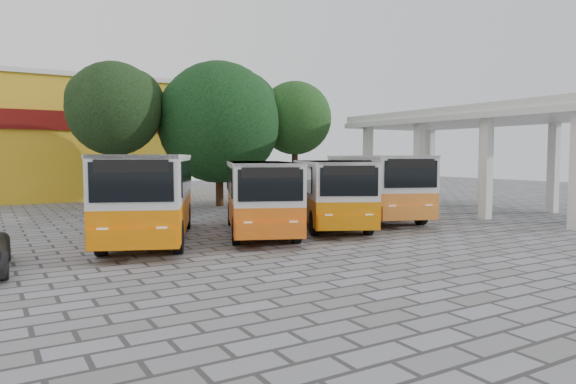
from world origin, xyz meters
TOP-DOWN VIEW (x-y plane):
  - ground at (0.00, 0.00)m, footprint 90.00×90.00m
  - terminal_shelter at (10.50, 4.00)m, footprint 6.80×15.80m
  - shophouse_block at (-11.00, 25.99)m, footprint 20.40×10.40m
  - bus_far_left at (-7.50, 3.69)m, footprint 5.46×8.93m
  - bus_centre_left at (-3.42, 3.19)m, footprint 5.01×8.15m
  - bus_centre_right at (0.04, 3.43)m, footprint 5.37×8.22m
  - bus_far_right at (3.53, 4.70)m, footprint 5.23×8.86m
  - tree_left at (-6.27, 14.73)m, footprint 5.33×5.08m
  - tree_middle at (-0.40, 14.08)m, footprint 7.49×7.14m
  - tree_right at (4.53, 13.62)m, footprint 4.84×4.61m

SIDE VIEW (x-z plane):
  - ground at x=0.00m, z-range 0.00..0.00m
  - bus_centre_left at x=-3.42m, z-range 0.22..2.96m
  - bus_centre_right at x=0.04m, z-range 0.22..2.98m
  - bus_far_right at x=3.53m, z-range 0.24..3.22m
  - bus_far_left at x=-7.50m, z-range 0.24..3.24m
  - shophouse_block at x=-11.00m, z-range 0.01..8.31m
  - terminal_shelter at x=10.50m, z-range 2.21..7.61m
  - tree_middle at x=-0.40m, z-range 0.92..9.43m
  - tree_right at x=4.53m, z-range 1.67..9.33m
  - tree_left at x=-6.27m, z-range 1.65..9.71m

